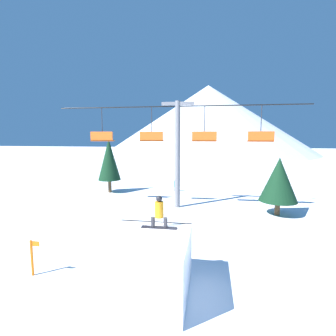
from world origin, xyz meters
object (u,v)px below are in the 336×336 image
trail_marker (32,257)px  distant_skier (175,185)px  snow_ramp (146,265)px  snowboarder (159,212)px  pine_tree_near (279,180)px

trail_marker → distant_skier: trail_marker is taller
snow_ramp → trail_marker: 4.76m
snow_ramp → snowboarder: (0.28, 0.90, 1.65)m
trail_marker → pine_tree_near: bearing=40.8°
snow_ramp → trail_marker: snow_ramp is taller
snowboarder → distant_skier: (-1.56, 15.95, -2.03)m
snowboarder → trail_marker: (-5.02, -0.48, -1.91)m
snowboarder → pine_tree_near: size_ratio=0.34×
snow_ramp → pine_tree_near: bearing=56.8°
distant_skier → pine_tree_near: bearing=-38.9°
snowboarder → trail_marker: 5.39m
snow_ramp → snowboarder: snowboarder is taller
pine_tree_near → distant_skier: (-8.05, 6.50, -1.83)m
snow_ramp → trail_marker: size_ratio=2.23×
snow_ramp → snowboarder: 1.90m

